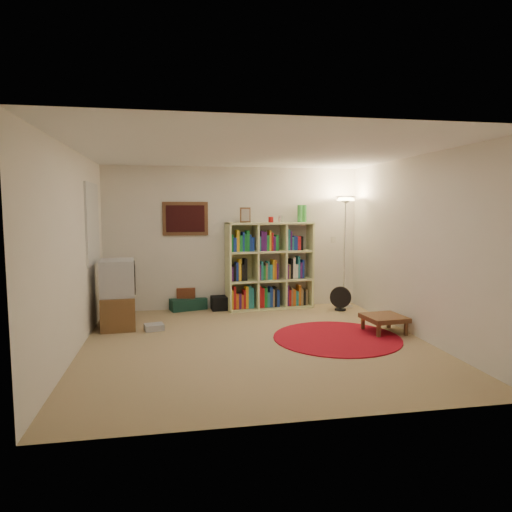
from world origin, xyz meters
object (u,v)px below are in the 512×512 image
Objects in this scene: floor_fan at (340,299)px; suitcase at (187,303)px; floor_lamp at (345,215)px; bookshelf at (268,267)px; tv_stand at (118,295)px; side_table at (384,318)px.

suitcase is at bearing -171.83° from floor_fan.
floor_lamp is 1.47m from floor_fan.
bookshelf reaches higher than floor_fan.
tv_stand is at bearing -151.58° from floor_fan.
tv_stand is 1.44× the size of suitcase.
bookshelf reaches higher than suitcase.
bookshelf is 1.38m from floor_fan.
floor_lamp is 2.82× the size of suitcase.
floor_fan is 0.71× the size of side_table.
floor_lamp is 4.71× the size of floor_fan.
tv_stand is at bearing -149.54° from suitcase.
bookshelf is 1.80× the size of tv_stand.
bookshelf is 1.58m from suitcase.
tv_stand is 1.72× the size of side_table.
floor_fan is at bearing -122.82° from floor_lamp.
floor_fan is at bearing -24.60° from bookshelf.
floor_lamp is (1.35, -0.19, 0.91)m from bookshelf.
floor_fan is (1.20, -0.43, -0.53)m from bookshelf.
floor_lamp is at bearing -13.09° from bookshelf.
tv_stand is (-3.67, -0.48, 0.28)m from floor_fan.
tv_stand is (-3.83, -0.71, -1.16)m from floor_lamp.
bookshelf is 0.92× the size of floor_lamp.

